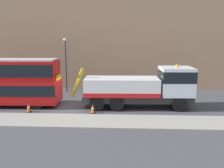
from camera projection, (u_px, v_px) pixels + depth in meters
ground_plane at (73, 105)px, 20.77m from camera, size 120.00×120.00×0.00m
near_kerb at (60, 121)px, 16.63m from camera, size 60.00×2.80×0.15m
building_facade at (85, 18)px, 27.10m from camera, size 60.00×1.50×16.00m
recovery_tow_truck at (143, 87)px, 19.84m from camera, size 10.18×2.88×3.67m
traffic_cone_near_bus at (29, 108)px, 18.79m from camera, size 0.36×0.36×0.72m
traffic_cone_midway at (93, 109)px, 18.52m from camera, size 0.36×0.36×0.72m
street_lamp at (66, 60)px, 25.88m from camera, size 0.36×0.36×5.83m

